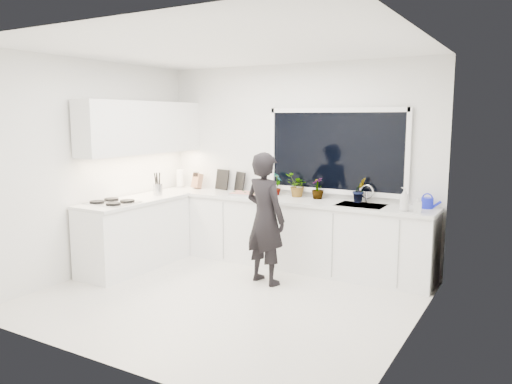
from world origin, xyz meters
The scene contains 25 objects.
floor centered at (0.00, 0.00, -0.01)m, with size 4.00×3.50×0.02m, color beige.
wall_back centered at (0.00, 1.76, 1.35)m, with size 4.00×0.02×2.70m, color white.
wall_left centered at (-2.01, 0.00, 1.35)m, with size 0.02×3.50×2.70m, color white.
wall_right centered at (2.01, 0.00, 1.35)m, with size 0.02×3.50×2.70m, color white.
ceiling centered at (0.00, 0.00, 2.71)m, with size 4.00×3.50×0.02m, color white.
window centered at (0.60, 1.73, 1.55)m, with size 1.80×0.02×1.00m, color black.
base_cabinets_back centered at (0.00, 1.45, 0.44)m, with size 3.92×0.58×0.88m, color white.
base_cabinets_left centered at (-1.67, 0.35, 0.44)m, with size 0.58×1.60×0.88m, color white.
countertop_back centered at (0.00, 1.44, 0.90)m, with size 3.94×0.62×0.04m, color silver.
countertop_left centered at (-1.67, 0.35, 0.90)m, with size 0.62×1.60×0.04m, color silver.
upper_cabinets centered at (-1.79, 0.70, 1.85)m, with size 0.34×2.10×0.70m, color white.
sink centered at (1.05, 1.45, 0.87)m, with size 0.58×0.42×0.14m, color silver.
faucet centered at (1.05, 1.65, 1.03)m, with size 0.03×0.03×0.22m, color silver.
stovetop centered at (-1.69, 0.00, 0.94)m, with size 0.56×0.48×0.03m, color black.
person centered at (0.13, 0.68, 0.79)m, with size 0.58×0.38×1.58m, color black.
pizza_tray centered at (-0.58, 1.42, 0.94)m, with size 0.45×0.33×0.03m, color #B9B9BD.
pizza centered at (-0.58, 1.42, 0.95)m, with size 0.41×0.29×0.01m, color #AF2D17.
watering_can centered at (1.80, 1.61, 0.98)m, with size 0.14×0.14×0.13m, color #151EC5.
paper_towel_roll centered at (-1.85, 1.55, 1.05)m, with size 0.11×0.11×0.26m, color white.
knife_block centered at (-1.55, 1.59, 1.03)m, with size 0.13×0.10×0.22m, color olive.
utensil_crock centered at (-1.64, 0.80, 1.00)m, with size 0.13×0.13×0.16m, color silver.
picture_frame_large centered at (-0.86, 1.69, 1.06)m, with size 0.22×0.02×0.28m, color black.
picture_frame_small centered at (-1.17, 1.69, 1.07)m, with size 0.25×0.02×0.30m, color black.
herb_plants centered at (0.26, 1.61, 1.08)m, with size 1.35×0.35×0.33m.
soap_bottles centered at (1.65, 1.30, 1.04)m, with size 0.27×0.15×0.27m.
Camera 1 is at (2.96, -4.43, 1.99)m, focal length 35.00 mm.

